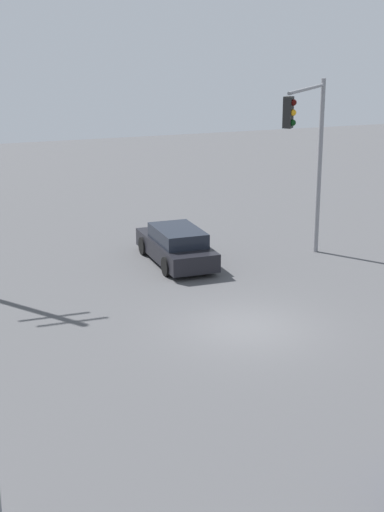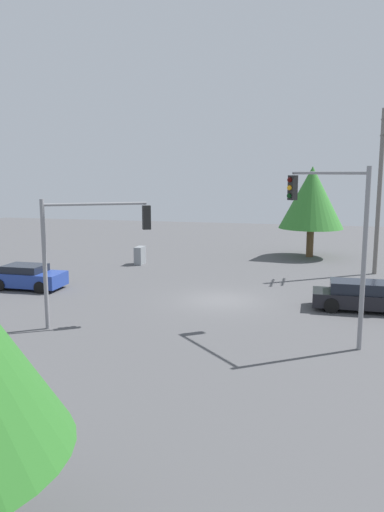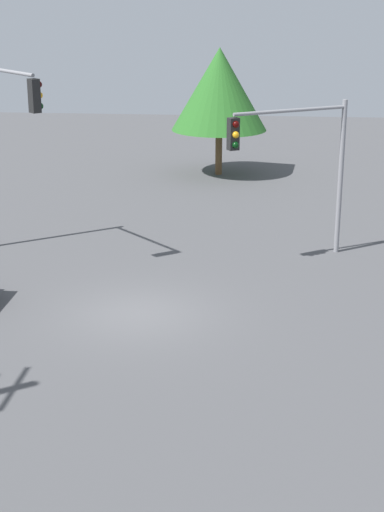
% 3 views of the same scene
% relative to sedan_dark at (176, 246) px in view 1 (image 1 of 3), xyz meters
% --- Properties ---
extents(ground_plane, '(80.00, 80.00, 0.00)m').
position_rel_sedan_dark_xyz_m(ground_plane, '(0.18, 6.93, -0.68)').
color(ground_plane, '#4C4C4F').
extents(sedan_dark, '(1.94, 4.67, 1.41)m').
position_rel_sedan_dark_xyz_m(sedan_dark, '(0.00, 0.00, 0.00)').
color(sedan_dark, black).
rests_on(sedan_dark, ground_plane).
extents(traffic_signal_main, '(3.19, 3.11, 6.83)m').
position_rel_sedan_dark_xyz_m(traffic_signal_main, '(-4.64, 1.60, 3.99)').
color(traffic_signal_main, gray).
rests_on(traffic_signal_main, ground_plane).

